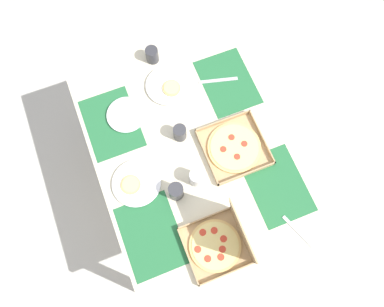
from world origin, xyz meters
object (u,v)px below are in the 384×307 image
object	(u,v)px
cup_red	(197,178)
cup_spare	(176,191)
pizza_box_corner_left	(234,148)
cup_clear_right	(180,133)
cup_clear_left	(152,55)
plate_near_right	(169,86)
plate_far_right	(136,183)
plate_far_left	(126,115)
pizza_box_corner_right	(221,243)

from	to	relation	value
cup_red	cup_spare	bearing A→B (deg)	-77.11
pizza_box_corner_left	cup_clear_right	distance (m)	0.28
cup_clear_left	plate_near_right	bearing A→B (deg)	6.37
pizza_box_corner_left	plate_far_right	world-z (taller)	pizza_box_corner_left
pizza_box_corner_left	cup_clear_left	bearing A→B (deg)	-162.08
plate_far_right	cup_clear_left	distance (m)	0.70
plate_far_right	cup_spare	distance (m)	0.21
plate_far_right	plate_far_left	bearing A→B (deg)	169.02
pizza_box_corner_right	cup_red	bearing A→B (deg)	178.20
cup_clear_left	cup_spare	bearing A→B (deg)	-11.06
plate_far_right	cup_spare	xyz separation A→B (m)	(0.12, 0.16, 0.04)
cup_spare	cup_red	bearing A→B (deg)	102.89
cup_clear_right	cup_spare	distance (m)	0.30
plate_far_right	pizza_box_corner_right	bearing A→B (deg)	33.21
plate_far_left	plate_near_right	distance (m)	0.27
plate_far_right	cup_spare	size ratio (longest dim) A/B	2.46
pizza_box_corner_left	cup_red	bearing A→B (deg)	-70.35
pizza_box_corner_right	cup_clear_left	size ratio (longest dim) A/B	3.54
pizza_box_corner_left	plate_far_left	distance (m)	0.58
cup_clear_right	cup_clear_left	distance (m)	0.47
cup_clear_left	cup_spare	distance (m)	0.76
cup_red	cup_spare	distance (m)	0.12
plate_far_right	cup_clear_right	distance (m)	0.33
plate_far_right	pizza_box_corner_left	bearing A→B (deg)	89.28
plate_far_right	cup_clear_right	size ratio (longest dim) A/B	2.68
pizza_box_corner_left	plate_far_right	xyz separation A→B (m)	(-0.01, -0.51, -0.00)
plate_far_left	cup_clear_right	size ratio (longest dim) A/B	2.27
plate_far_right	cup_red	world-z (taller)	cup_red
plate_far_right	plate_near_right	size ratio (longest dim) A/B	1.00
cup_clear_right	cup_red	world-z (taller)	cup_red
plate_near_right	cup_red	bearing A→B (deg)	-5.57
pizza_box_corner_left	cup_spare	distance (m)	0.37
plate_far_left	cup_clear_right	world-z (taller)	cup_clear_right
pizza_box_corner_right	cup_spare	distance (m)	0.31
pizza_box_corner_left	cup_red	xyz separation A→B (m)	(0.08, -0.24, 0.04)
plate_near_right	cup_clear_left	size ratio (longest dim) A/B	2.75
plate_near_right	cup_red	xyz separation A→B (m)	(0.53, -0.05, 0.04)
cup_red	cup_clear_left	size ratio (longest dim) A/B	1.13
cup_clear_left	cup_spare	world-z (taller)	cup_spare
cup_clear_right	cup_red	distance (m)	0.24
cup_clear_right	cup_red	xyz separation A→B (m)	(0.24, -0.01, 0.00)
plate_far_left	cup_clear_left	size ratio (longest dim) A/B	2.32
plate_far_right	plate_near_right	xyz separation A→B (m)	(-0.44, 0.33, 0.00)
plate_far_left	cup_red	distance (m)	0.50
plate_far_left	plate_far_right	bearing A→B (deg)	-10.98
pizza_box_corner_left	cup_clear_left	world-z (taller)	cup_clear_left
plate_far_left	cup_red	bearing A→B (deg)	24.81
plate_far_left	plate_near_right	size ratio (longest dim) A/B	0.85
pizza_box_corner_right	cup_clear_left	bearing A→B (deg)	177.75
plate_far_right	cup_spare	bearing A→B (deg)	54.61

